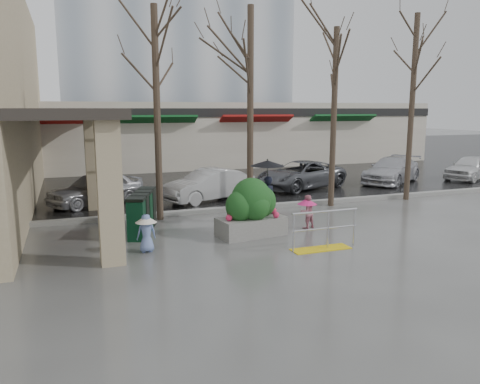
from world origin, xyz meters
TOP-DOWN VIEW (x-y plane):
  - ground at (0.00, 0.00)m, footprint 120.00×120.00m
  - street_asphalt at (0.00, 22.00)m, footprint 120.00×36.00m
  - curb at (0.00, 4.00)m, footprint 120.00×0.30m
  - canopy_slab at (-4.80, 8.00)m, footprint 2.80×18.00m
  - pillar_front at (-3.90, -0.50)m, footprint 0.55×0.55m
  - pillar_back at (-3.90, 6.00)m, footprint 0.55×0.55m
  - storefront_row at (2.00, 17.97)m, footprint 34.00×6.74m
  - office_tower at (4.00, 30.00)m, footprint 18.00×12.00m
  - handrail at (1.36, -1.20)m, footprint 1.90×0.50m
  - tree_west at (-2.00, 3.60)m, footprint 3.20×3.20m
  - tree_midwest at (1.20, 3.60)m, footprint 3.20×3.20m
  - tree_mideast at (4.50, 3.60)m, footprint 3.20×3.20m
  - tree_east at (8.00, 3.60)m, footprint 3.20×3.20m
  - woman at (1.12, 1.92)m, footprint 1.09×1.09m
  - child_pink at (2.00, 0.89)m, footprint 0.60×0.60m
  - child_blue at (-3.00, 0.14)m, footprint 0.54×0.54m
  - planter at (0.10, 0.71)m, footprint 2.04×1.23m
  - news_boxes at (-2.80, 2.12)m, footprint 1.18×2.19m
  - car_a at (-3.82, 6.89)m, footprint 3.97×3.02m
  - car_b at (0.43, 6.13)m, footprint 4.05×2.58m
  - car_c at (5.20, 7.44)m, footprint 4.97×3.48m
  - car_d at (10.24, 7.41)m, footprint 4.62×3.80m
  - car_e at (14.79, 6.87)m, footprint 3.98×2.69m

SIDE VIEW (x-z plane):
  - ground at x=0.00m, z-range 0.00..0.00m
  - street_asphalt at x=0.00m, z-range 0.00..0.01m
  - curb at x=0.00m, z-range 0.00..0.15m
  - handrail at x=1.36m, z-range -0.14..0.89m
  - child_blue at x=-3.00m, z-range 0.09..1.09m
  - child_pink at x=2.00m, z-range 0.08..1.11m
  - news_boxes at x=-2.80m, z-range 0.00..1.21m
  - car_a at x=-3.82m, z-range 0.00..1.26m
  - car_b at x=0.43m, z-range 0.00..1.26m
  - car_c at x=5.20m, z-range 0.00..1.26m
  - car_d at x=10.24m, z-range 0.00..1.26m
  - car_e at x=14.79m, z-range 0.00..1.26m
  - planter at x=0.10m, z-range -0.04..1.64m
  - woman at x=1.12m, z-range 0.21..2.28m
  - pillar_front at x=-3.90m, z-range 0.00..3.50m
  - pillar_back at x=-3.90m, z-range 0.00..3.50m
  - storefront_row at x=2.00m, z-range 0.01..4.01m
  - canopy_slab at x=-4.80m, z-range 3.50..3.75m
  - tree_mideast at x=4.50m, z-range 1.61..8.11m
  - tree_west at x=-2.00m, z-range 1.68..8.48m
  - tree_midwest at x=1.20m, z-range 1.73..8.73m
  - tree_east at x=8.00m, z-range 1.78..8.98m
  - office_tower at x=4.00m, z-range 0.00..25.00m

